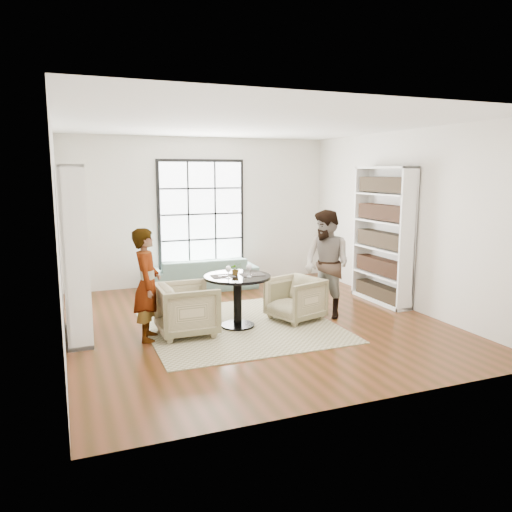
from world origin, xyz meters
name	(u,v)px	position (x,y,z in m)	size (l,w,h in m)	color
ground	(254,321)	(0.00, 0.00, 0.00)	(6.00, 6.00, 0.00)	#572A14
room_shell	(241,237)	(0.00, 0.54, 1.26)	(6.00, 6.01, 6.00)	silver
rug	(240,325)	(-0.27, -0.13, 0.01)	(2.77, 2.77, 0.01)	tan
pedestal_table	(237,290)	(-0.32, -0.16, 0.57)	(0.99, 0.99, 0.79)	black
sofa	(202,273)	(-0.16, 2.45, 0.32)	(2.16, 0.84, 0.63)	gray
armchair_left	(187,309)	(-1.11, -0.24, 0.37)	(0.80, 0.82, 0.75)	tan
armchair_right	(295,299)	(0.64, -0.15, 0.34)	(0.73, 0.75, 0.68)	#BFB288
person_left	(147,285)	(-1.66, -0.24, 0.78)	(0.57, 0.37, 1.56)	gray
person_right	(327,264)	(1.19, -0.15, 0.86)	(0.83, 0.65, 1.72)	gray
placemat_left	(223,276)	(-0.53, -0.14, 0.79)	(0.34, 0.26, 0.01)	black
placemat_right	(252,274)	(-0.10, -0.18, 0.79)	(0.34, 0.26, 0.01)	black
cutlery_left	(223,276)	(-0.53, -0.14, 0.80)	(0.14, 0.22, 0.01)	silver
cutlery_right	(252,274)	(-0.10, -0.18, 0.80)	(0.14, 0.22, 0.01)	silver
wine_glass_left	(228,269)	(-0.50, -0.29, 0.92)	(0.08, 0.08, 0.18)	silver
wine_glass_right	(249,268)	(-0.19, -0.31, 0.93)	(0.09, 0.09, 0.19)	silver
flower_centerpiece	(236,269)	(-0.33, -0.12, 0.88)	(0.17, 0.15, 0.19)	gray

